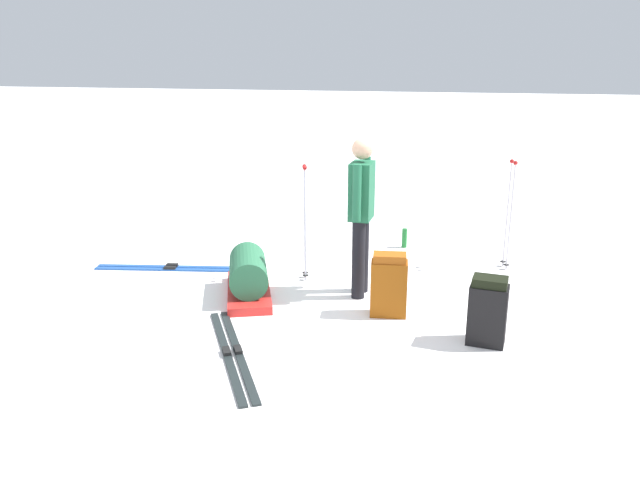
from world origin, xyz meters
name	(u,v)px	position (x,y,z in m)	size (l,w,h in m)	color
ground_plane	(320,304)	(0.00, 0.00, 0.00)	(80.00, 80.00, 0.00)	white
skier_standing	(361,209)	(0.37, -0.35, 0.95)	(0.57, 0.23, 1.70)	black
ski_pair_near	(171,268)	(0.64, 2.03, 0.01)	(0.51, 1.85, 0.05)	#2250A1
ski_pair_far	(232,353)	(-1.29, 0.47, 0.01)	(1.64, 1.04, 0.05)	black
backpack_large_dark	(389,285)	(-0.11, -0.73, 0.31)	(0.26, 0.38, 0.64)	#90470E
backpack_bright	(488,311)	(-0.54, -1.67, 0.31)	(0.27, 0.36, 0.63)	black
ski_poles_planted_near	(305,217)	(0.70, 0.35, 0.74)	(0.16, 0.10, 1.34)	#AFB0C0
ski_poles_planted_far	(509,209)	(1.66, -1.93, 0.74)	(0.19, 0.10, 1.33)	#B6B2B9
gear_sled	(248,276)	(0.05, 0.81, 0.22)	(1.23, 0.84, 0.49)	red
thermos_bottle	(404,238)	(2.22, -0.64, 0.13)	(0.07, 0.07, 0.26)	#196929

